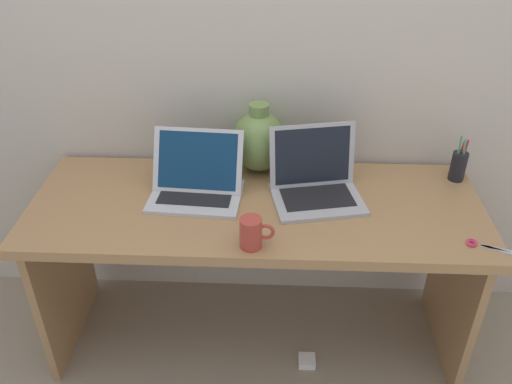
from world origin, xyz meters
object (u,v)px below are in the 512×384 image
at_px(laptop_right, 315,179).
at_px(pen_cup, 458,165).
at_px(power_brick, 307,361).
at_px(green_vase, 259,141).
at_px(coffee_mug, 252,233).
at_px(scissors, 481,245).
at_px(laptop_left, 197,180).

relative_size(laptop_right, pen_cup, 1.95).
bearing_deg(power_brick, green_vase, 119.33).
xyz_separation_m(coffee_mug, pen_cup, (0.79, 0.46, 0.01)).
distance_m(laptop_right, scissors, 0.62).
xyz_separation_m(pen_cup, power_brick, (-0.56, -0.34, -0.77)).
height_order(laptop_left, green_vase, green_vase).
xyz_separation_m(laptop_left, laptop_right, (0.44, 0.02, 0.01)).
height_order(coffee_mug, pen_cup, pen_cup).
bearing_deg(coffee_mug, laptop_right, 55.93).
distance_m(laptop_right, coffee_mug, 0.39).
relative_size(laptop_right, green_vase, 1.30).
height_order(laptop_right, green_vase, green_vase).
distance_m(laptop_left, coffee_mug, 0.38).
height_order(green_vase, scissors, green_vase).
distance_m(green_vase, scissors, 0.90).
relative_size(laptop_right, coffee_mug, 3.17).
xyz_separation_m(green_vase, scissors, (0.76, -0.47, -0.12)).
xyz_separation_m(pen_cup, scissors, (-0.03, -0.42, -0.06)).
relative_size(scissors, power_brick, 2.06).
distance_m(scissors, power_brick, 0.89).
bearing_deg(laptop_right, pen_cup, 13.07).
xyz_separation_m(green_vase, power_brick, (0.22, -0.39, -0.83)).
distance_m(laptop_left, pen_cup, 1.02).
bearing_deg(coffee_mug, green_vase, 89.69).
height_order(green_vase, coffee_mug, green_vase).
xyz_separation_m(laptop_left, coffee_mug, (0.22, -0.31, -0.01)).
bearing_deg(coffee_mug, power_brick, 27.49).
bearing_deg(laptop_left, coffee_mug, -54.26).
height_order(laptop_right, coffee_mug, laptop_right).
relative_size(laptop_left, coffee_mug, 3.03).
height_order(laptop_right, pen_cup, laptop_right).
xyz_separation_m(laptop_left, pen_cup, (1.01, 0.15, 0.00)).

